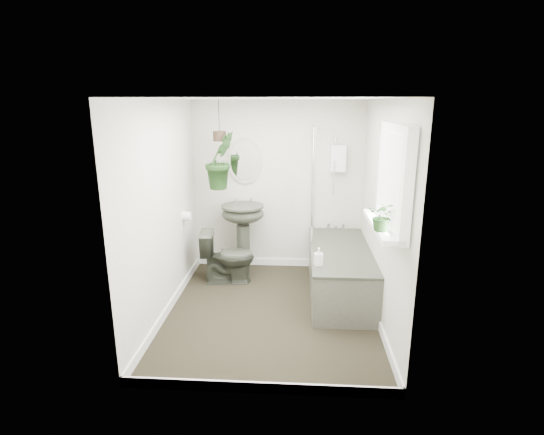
{
  "coord_description": "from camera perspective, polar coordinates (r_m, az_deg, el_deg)",
  "views": [
    {
      "loc": [
        0.28,
        -4.31,
        2.27
      ],
      "look_at": [
        0.0,
        0.15,
        1.05
      ],
      "focal_mm": 28.0,
      "sensor_mm": 36.0,
      "label": 1
    }
  ],
  "objects": [
    {
      "name": "wall_sconce",
      "position": [
        5.84,
        -7.64,
        6.58
      ],
      "size": [
        0.04,
        0.04,
        0.22
      ],
      "primitive_type": "cylinder",
      "color": "black",
      "rests_on": "wall_back"
    },
    {
      "name": "wall_left",
      "position": [
        4.68,
        -14.45,
        0.94
      ],
      "size": [
        0.02,
        2.8,
        2.3
      ],
      "primitive_type": "cube",
      "color": "silver",
      "rests_on": "ground"
    },
    {
      "name": "floor",
      "position": [
        4.88,
        -0.11,
        -12.57
      ],
      "size": [
        2.3,
        2.8,
        0.02
      ],
      "primitive_type": "cube",
      "color": "black",
      "rests_on": "ground"
    },
    {
      "name": "window_recess",
      "position": [
        3.75,
        16.09,
        5.16
      ],
      "size": [
        0.08,
        1.0,
        0.9
      ],
      "primitive_type": "cube",
      "color": "white",
      "rests_on": "wall_right"
    },
    {
      "name": "hanging_pot",
      "position": [
        5.36,
        -7.07,
        10.81
      ],
      "size": [
        0.16,
        0.16,
        0.12
      ],
      "primitive_type": "cylinder",
      "color": "black",
      "rests_on": "ceiling"
    },
    {
      "name": "ceiling",
      "position": [
        4.32,
        -0.13,
        15.81
      ],
      "size": [
        2.3,
        2.8,
        0.02
      ],
      "primitive_type": "cube",
      "color": "white",
      "rests_on": "ground"
    },
    {
      "name": "skirting",
      "position": [
        4.85,
        -0.11,
        -11.94
      ],
      "size": [
        2.3,
        2.8,
        0.1
      ],
      "primitive_type": "cube",
      "color": "white",
      "rests_on": "floor"
    },
    {
      "name": "window_blinds",
      "position": [
        3.74,
        15.41,
        5.19
      ],
      "size": [
        0.01,
        0.86,
        0.76
      ],
      "primitive_type": "cube",
      "color": "white",
      "rests_on": "wall_right"
    },
    {
      "name": "bath_screen",
      "position": [
        5.39,
        5.58,
        4.63
      ],
      "size": [
        0.04,
        0.72,
        1.4
      ],
      "primitive_type": null,
      "color": "silver",
      "rests_on": "bathtub"
    },
    {
      "name": "hanging_plant",
      "position": [
        5.39,
        -6.96,
        7.63
      ],
      "size": [
        0.51,
        0.51,
        0.72
      ],
      "primitive_type": "imported",
      "rotation": [
        0.0,
        0.0,
        0.78
      ],
      "color": "black",
      "rests_on": "ceiling"
    },
    {
      "name": "wall_back",
      "position": [
        5.83,
        0.78,
        4.21
      ],
      "size": [
        2.3,
        0.02,
        2.3
      ],
      "primitive_type": "cube",
      "color": "silver",
      "rests_on": "ground"
    },
    {
      "name": "wall_right",
      "position": [
        4.53,
        14.67,
        0.48
      ],
      "size": [
        0.02,
        2.8,
        2.3
      ],
      "primitive_type": "cube",
      "color": "silver",
      "rests_on": "ground"
    },
    {
      "name": "toilet",
      "position": [
        5.52,
        -5.99,
        -5.22
      ],
      "size": [
        0.72,
        0.46,
        0.69
      ],
      "primitive_type": "imported",
      "rotation": [
        0.0,
        0.0,
        1.68
      ],
      "color": "#2E3127",
      "rests_on": "floor"
    },
    {
      "name": "wall_front",
      "position": [
        3.12,
        -1.82,
        -5.77
      ],
      "size": [
        2.3,
        0.02,
        2.3
      ],
      "primitive_type": "cube",
      "color": "silver",
      "rests_on": "ground"
    },
    {
      "name": "sill_plant",
      "position": [
        3.55,
        14.66,
        0.17
      ],
      "size": [
        0.28,
        0.27,
        0.25
      ],
      "primitive_type": "imported",
      "rotation": [
        0.0,
        0.0,
        -0.42
      ],
      "color": "black",
      "rests_on": "window_sill"
    },
    {
      "name": "shower_box",
      "position": [
        5.72,
        8.88,
        7.86
      ],
      "size": [
        0.2,
        0.1,
        0.35
      ],
      "primitive_type": "cube",
      "color": "white",
      "rests_on": "wall_back"
    },
    {
      "name": "toilet_roll_holder",
      "position": [
        5.37,
        -11.42,
        0.19
      ],
      "size": [
        0.11,
        0.11,
        0.11
      ],
      "primitive_type": "cylinder",
      "rotation": [
        0.0,
        1.57,
        0.0
      ],
      "color": "white",
      "rests_on": "wall_left"
    },
    {
      "name": "soap_bottle",
      "position": [
        4.57,
        6.28,
        -5.23
      ],
      "size": [
        0.1,
        0.1,
        0.19
      ],
      "primitive_type": "imported",
      "rotation": [
        0.0,
        0.0,
        0.1
      ],
      "color": "black",
      "rests_on": "bathtub"
    },
    {
      "name": "window_sill",
      "position": [
        3.82,
        14.61,
        -1.0
      ],
      "size": [
        0.18,
        1.0,
        0.04
      ],
      "primitive_type": "cube",
      "color": "white",
      "rests_on": "wall_right"
    },
    {
      "name": "bathtub",
      "position": [
        5.22,
        9.11,
        -7.2
      ],
      "size": [
        0.72,
        1.72,
        0.58
      ],
      "primitive_type": null,
      "color": "#2E3127",
      "rests_on": "floor"
    },
    {
      "name": "pedestal_sink",
      "position": [
        5.74,
        -3.89,
        -2.92
      ],
      "size": [
        0.58,
        0.5,
        0.96
      ],
      "primitive_type": null,
      "rotation": [
        0.0,
        0.0,
        -0.04
      ],
      "color": "#2E3127",
      "rests_on": "floor"
    },
    {
      "name": "oval_mirror",
      "position": [
        5.77,
        -3.73,
        7.59
      ],
      "size": [
        0.46,
        0.03,
        0.62
      ],
      "primitive_type": "ellipsoid",
      "color": "#B1A594",
      "rests_on": "wall_back"
    }
  ]
}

